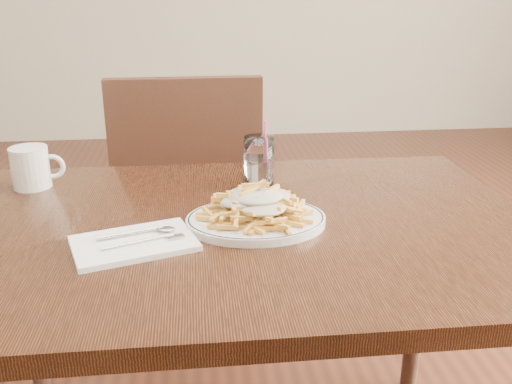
{
  "coord_description": "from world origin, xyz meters",
  "views": [
    {
      "loc": [
        -0.08,
        -1.05,
        1.21
      ],
      "look_at": [
        0.03,
        -0.01,
        0.82
      ],
      "focal_mm": 40.0,
      "sensor_mm": 36.0,
      "label": 1
    }
  ],
  "objects": [
    {
      "name": "water_glass",
      "position": [
        0.06,
        0.23,
        0.8
      ],
      "size": [
        0.07,
        0.07,
        0.16
      ],
      "color": "white",
      "rests_on": "table"
    },
    {
      "name": "table",
      "position": [
        0.0,
        0.0,
        0.67
      ],
      "size": [
        1.2,
        0.8,
        0.75
      ],
      "color": "black",
      "rests_on": "ground"
    },
    {
      "name": "fries_plate",
      "position": [
        0.03,
        -0.01,
        0.76
      ],
      "size": [
        0.33,
        0.3,
        0.02
      ],
      "color": "white",
      "rests_on": "table"
    },
    {
      "name": "chair_far",
      "position": [
        -0.11,
        0.66,
        0.54
      ],
      "size": [
        0.44,
        0.44,
        0.95
      ],
      "color": "black",
      "rests_on": "ground"
    },
    {
      "name": "coffee_mug",
      "position": [
        -0.47,
        0.26,
        0.8
      ],
      "size": [
        0.12,
        0.09,
        0.1
      ],
      "color": "white",
      "rests_on": "table"
    },
    {
      "name": "napkin",
      "position": [
        -0.2,
        -0.09,
        0.76
      ],
      "size": [
        0.25,
        0.2,
        0.01
      ],
      "primitive_type": "cube",
      "rotation": [
        0.0,
        0.0,
        0.31
      ],
      "color": "white",
      "rests_on": "table"
    },
    {
      "name": "cutlery",
      "position": [
        -0.2,
        -0.08,
        0.76
      ],
      "size": [
        0.17,
        0.11,
        0.01
      ],
      "color": "silver",
      "rests_on": "napkin"
    },
    {
      "name": "loaded_fries",
      "position": [
        0.03,
        -0.01,
        0.8
      ],
      "size": [
        0.2,
        0.16,
        0.06
      ],
      "color": "#EAB147",
      "rests_on": "fries_plate"
    }
  ]
}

